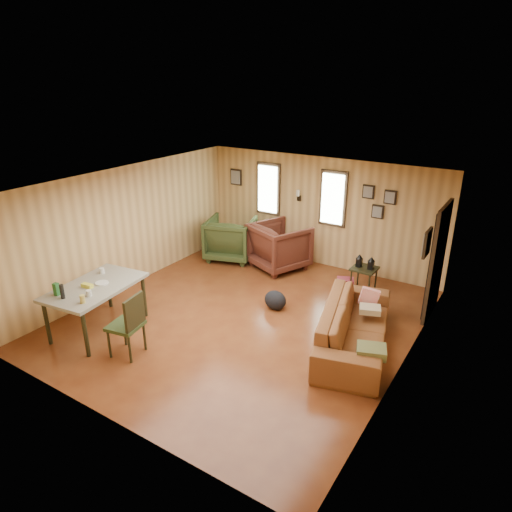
{
  "coord_description": "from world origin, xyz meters",
  "views": [
    {
      "loc": [
        3.98,
        -5.83,
        4.05
      ],
      "look_at": [
        0.0,
        0.4,
        1.05
      ],
      "focal_mm": 32.0,
      "sensor_mm": 36.0,
      "label": 1
    }
  ],
  "objects_px": {
    "sofa": "(355,320)",
    "recliner_brown": "(279,244)",
    "side_table": "(365,267)",
    "recliner_green": "(231,237)",
    "dining_table": "(95,290)",
    "end_table": "(262,247)"
  },
  "relations": [
    {
      "from": "recliner_brown",
      "to": "side_table",
      "type": "relative_size",
      "value": 1.49
    },
    {
      "from": "end_table",
      "to": "dining_table",
      "type": "distance_m",
      "value": 4.11
    },
    {
      "from": "side_table",
      "to": "dining_table",
      "type": "distance_m",
      "value": 5.0
    },
    {
      "from": "sofa",
      "to": "recliner_green",
      "type": "xyz_separation_m",
      "value": [
        -3.77,
        1.96,
        0.06
      ]
    },
    {
      "from": "recliner_brown",
      "to": "side_table",
      "type": "bearing_deg",
      "value": -159.91
    },
    {
      "from": "sofa",
      "to": "dining_table",
      "type": "distance_m",
      "value": 4.22
    },
    {
      "from": "recliner_green",
      "to": "end_table",
      "type": "distance_m",
      "value": 0.76
    },
    {
      "from": "side_table",
      "to": "sofa",
      "type": "bearing_deg",
      "value": -73.78
    },
    {
      "from": "sofa",
      "to": "side_table",
      "type": "height_order",
      "value": "sofa"
    },
    {
      "from": "side_table",
      "to": "recliner_green",
      "type": "bearing_deg",
      "value": -179.44
    },
    {
      "from": "recliner_green",
      "to": "dining_table",
      "type": "height_order",
      "value": "recliner_green"
    },
    {
      "from": "end_table",
      "to": "dining_table",
      "type": "height_order",
      "value": "dining_table"
    },
    {
      "from": "sofa",
      "to": "recliner_green",
      "type": "height_order",
      "value": "recliner_green"
    },
    {
      "from": "sofa",
      "to": "recliner_brown",
      "type": "distance_m",
      "value": 3.3
    },
    {
      "from": "sofa",
      "to": "recliner_green",
      "type": "bearing_deg",
      "value": 47.96
    },
    {
      "from": "recliner_brown",
      "to": "dining_table",
      "type": "bearing_deg",
      "value": 95.34
    },
    {
      "from": "sofa",
      "to": "recliner_brown",
      "type": "relative_size",
      "value": 2.19
    },
    {
      "from": "dining_table",
      "to": "recliner_brown",
      "type": "bearing_deg",
      "value": 65.49
    },
    {
      "from": "recliner_brown",
      "to": "recliner_green",
      "type": "distance_m",
      "value": 1.22
    },
    {
      "from": "sofa",
      "to": "dining_table",
      "type": "height_order",
      "value": "dining_table"
    },
    {
      "from": "sofa",
      "to": "recliner_brown",
      "type": "xyz_separation_m",
      "value": [
        -2.56,
        2.09,
        0.08
      ]
    },
    {
      "from": "recliner_green",
      "to": "side_table",
      "type": "height_order",
      "value": "recliner_green"
    }
  ]
}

